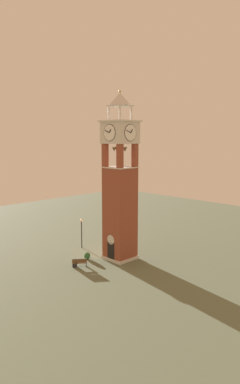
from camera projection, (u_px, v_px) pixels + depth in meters
name	position (u px, v px, depth m)	size (l,w,h in m)	color
ground	(120.00, 258.00, 41.81)	(80.00, 80.00, 0.00)	#5B664C
clock_tower	(120.00, 191.00, 40.59)	(3.51, 3.51, 19.05)	brown
park_bench	(79.00, 263.00, 39.00)	(1.30, 1.55, 0.95)	brown
lamp_post	(82.00, 228.00, 45.47)	(0.36, 0.36, 3.77)	black
trash_bin	(75.00, 263.00, 39.10)	(0.52, 0.52, 0.80)	#2D2D33
shrub_near_entry	(87.00, 256.00, 41.52)	(0.73, 0.73, 0.81)	#336638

